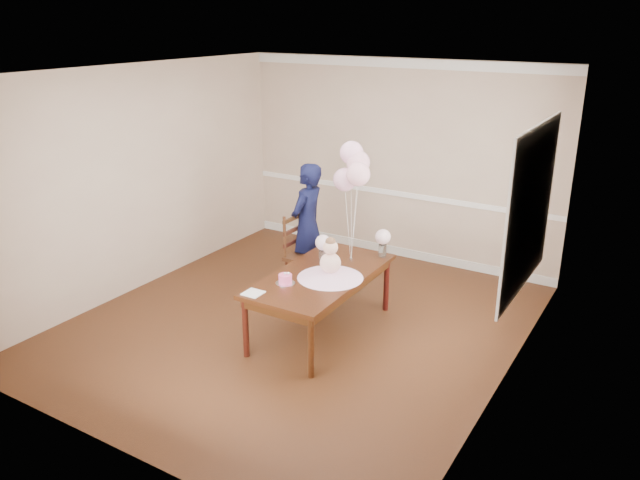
{
  "coord_description": "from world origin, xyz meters",
  "views": [
    {
      "loc": [
        3.4,
        -5.14,
        3.21
      ],
      "look_at": [
        0.3,
        -0.03,
        1.05
      ],
      "focal_mm": 35.0,
      "sensor_mm": 36.0,
      "label": 1
    }
  ],
  "objects_px": {
    "dining_chair_seat": "(306,257)",
    "woman": "(307,225)",
    "dining_table_top": "(321,275)",
    "birthday_cake": "(285,279)"
  },
  "relations": [
    {
      "from": "dining_chair_seat",
      "to": "woman",
      "type": "height_order",
      "value": "woman"
    },
    {
      "from": "dining_table_top",
      "to": "birthday_cake",
      "type": "height_order",
      "value": "birthday_cake"
    },
    {
      "from": "dining_table_top",
      "to": "dining_chair_seat",
      "type": "relative_size",
      "value": 4.34
    },
    {
      "from": "birthday_cake",
      "to": "woman",
      "type": "distance_m",
      "value": 1.59
    },
    {
      "from": "birthday_cake",
      "to": "woman",
      "type": "bearing_deg",
      "value": 114.28
    },
    {
      "from": "dining_table_top",
      "to": "dining_chair_seat",
      "type": "bearing_deg",
      "value": 130.37
    },
    {
      "from": "birthday_cake",
      "to": "dining_table_top",
      "type": "bearing_deg",
      "value": 66.61
    },
    {
      "from": "dining_table_top",
      "to": "birthday_cake",
      "type": "distance_m",
      "value": 0.45
    },
    {
      "from": "dining_table_top",
      "to": "dining_chair_seat",
      "type": "distance_m",
      "value": 1.14
    },
    {
      "from": "dining_table_top",
      "to": "woman",
      "type": "distance_m",
      "value": 1.33
    }
  ]
}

